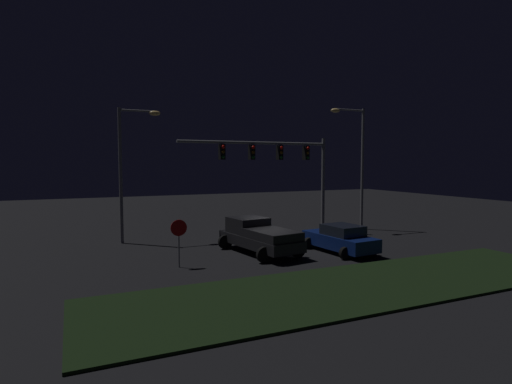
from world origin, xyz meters
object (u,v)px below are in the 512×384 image
pickup_truck (258,234)px  street_lamp_right (356,154)px  traffic_signal_gantry (280,160)px  street_lamp_left (129,158)px  stop_sign (179,234)px  car_sedan (340,239)px

pickup_truck → street_lamp_right: bearing=-75.8°
pickup_truck → traffic_signal_gantry: bearing=-49.2°
traffic_signal_gantry → street_lamp_left: street_lamp_left is taller
traffic_signal_gantry → stop_sign: (-8.12, -5.49, -3.47)m
traffic_signal_gantry → pickup_truck: bearing=-130.4°
pickup_truck → street_lamp_right: street_lamp_right is taller
street_lamp_right → stop_sign: (-14.26, -5.48, -3.89)m
car_sedan → stop_sign: size_ratio=2.04×
pickup_truck → traffic_signal_gantry: 6.72m
car_sedan → stop_sign: 8.77m
pickup_truck → stop_sign: 4.88m
street_lamp_left → stop_sign: size_ratio=3.63×
car_sedan → traffic_signal_gantry: size_ratio=0.44×
traffic_signal_gantry → street_lamp_right: street_lamp_right is taller
street_lamp_left → street_lamp_right: (15.48, -1.64, 0.36)m
traffic_signal_gantry → street_lamp_right: (6.13, -0.01, 0.42)m
traffic_signal_gantry → street_lamp_left: 9.49m
pickup_truck → stop_sign: size_ratio=2.53×
pickup_truck → street_lamp_right: 11.36m
street_lamp_left → pickup_truck: bearing=-44.3°
street_lamp_right → stop_sign: street_lamp_right is taller
street_lamp_left → street_lamp_right: street_lamp_right is taller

